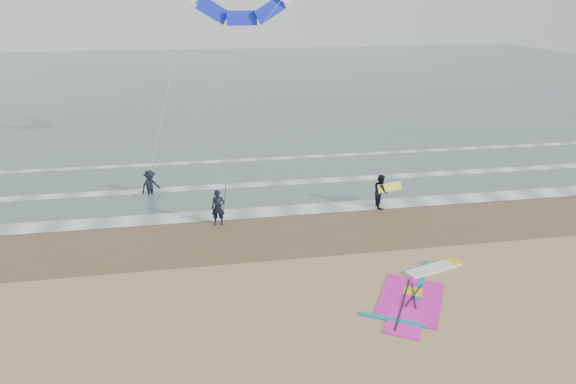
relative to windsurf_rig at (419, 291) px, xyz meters
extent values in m
plane|color=tan|center=(-2.18, -0.48, -0.03)|extent=(120.00, 120.00, 0.00)
cube|color=#47605E|center=(-2.18, 47.52, -0.02)|extent=(120.00, 80.00, 0.02)
cube|color=brown|center=(-2.18, 5.52, -0.03)|extent=(120.00, 5.00, 0.01)
cube|color=white|center=(-2.18, 7.72, 0.00)|extent=(120.00, 1.20, 0.02)
cube|color=white|center=(-2.18, 11.52, 0.00)|extent=(120.00, 0.70, 0.02)
cube|color=white|center=(-2.18, 16.02, 0.00)|extent=(120.00, 0.50, 0.01)
cube|color=white|center=(1.13, 1.33, 0.02)|extent=(2.28, 1.21, 0.11)
cube|color=yellow|center=(2.11, 1.64, 0.03)|extent=(0.54, 0.63, 0.12)
cube|color=#FF20C4|center=(-0.47, -0.45, -0.01)|extent=(3.11, 3.44, 0.04)
cube|color=#FF20C4|center=(-1.13, -1.60, -0.01)|extent=(1.72, 1.92, 0.04)
cube|color=#0C8C99|center=(0.42, 0.71, -0.01)|extent=(1.59, 2.56, 0.04)
cube|color=#0C8C99|center=(-1.49, -1.42, -0.01)|extent=(1.87, 1.19, 0.04)
cube|color=yellow|center=(-0.20, 0.00, -0.01)|extent=(0.80, 0.77, 0.05)
cylinder|color=black|center=(-0.82, -0.62, 0.01)|extent=(1.64, 2.79, 0.05)
cylinder|color=black|center=(-0.29, -0.27, 0.03)|extent=(1.10, 1.21, 0.04)
cylinder|color=black|center=(-0.29, -0.27, 0.03)|extent=(0.53, 1.53, 0.04)
imported|color=black|center=(-6.49, 6.71, 0.78)|extent=(0.64, 0.46, 1.63)
imported|color=black|center=(1.20, 7.43, 0.79)|extent=(0.66, 0.82, 1.64)
imported|color=black|center=(-9.72, 11.02, 0.79)|extent=(1.21, 1.15, 1.65)
cylinder|color=black|center=(-6.19, 6.71, 1.16)|extent=(0.17, 0.86, 1.82)
cube|color=yellow|center=(1.60, 7.33, 1.01)|extent=(1.30, 0.51, 0.39)
cube|color=#1526E7|center=(-6.00, 15.58, 8.72)|extent=(1.88, 0.48, 1.55)
cube|color=#1526E7|center=(-4.43, 15.58, 8.30)|extent=(1.71, 0.45, 0.80)
cube|color=#1526E7|center=(-2.85, 15.58, 8.72)|extent=(1.88, 0.48, 1.55)
cylinder|color=beige|center=(-8.44, 13.30, 5.46)|extent=(2.59, 4.58, 8.84)
cylinder|color=beige|center=(-5.71, 13.30, 5.46)|extent=(8.04, 4.58, 8.84)
camera|label=1|loc=(-7.01, -14.19, 9.45)|focal=32.00mm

